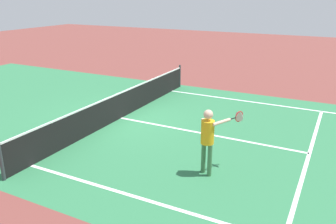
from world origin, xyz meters
The scene contains 7 objects.
ground_plane centered at (0.00, 0.00, 0.00)m, with size 60.00×60.00×0.00m, color brown.
court_surface_inbounds centered at (0.00, 0.00, 0.00)m, with size 10.62×24.40×0.00m, color #2D7247.
line_sideline_right centered at (4.11, -5.95, 0.00)m, with size 0.10×11.89×0.01m, color white.
line_service_near centered at (0.00, -6.40, 0.00)m, with size 8.22×0.10×0.01m, color white.
line_center_service centered at (0.00, -3.20, 0.00)m, with size 0.10×6.40×0.01m, color white.
net centered at (0.00, 0.00, 0.49)m, with size 9.97×0.09×1.07m.
player_near centered at (-2.40, -4.24, 1.05)m, with size 1.06×0.85×1.69m.
Camera 1 is at (-9.68, -6.90, 4.28)m, focal length 37.02 mm.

